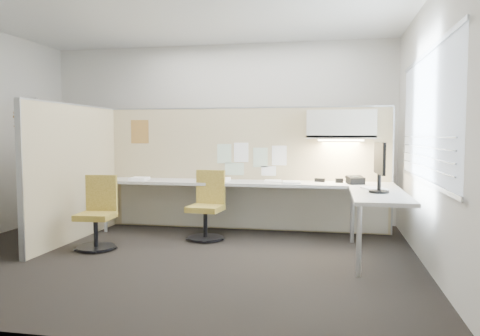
% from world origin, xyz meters
% --- Properties ---
extents(floor, '(5.50, 4.50, 0.01)m').
position_xyz_m(floor, '(0.00, 0.00, -0.01)').
color(floor, black).
rests_on(floor, ground).
extents(ceiling, '(5.50, 4.50, 0.01)m').
position_xyz_m(ceiling, '(0.00, 0.00, 2.80)').
color(ceiling, white).
rests_on(ceiling, wall_back).
extents(wall_back, '(5.50, 0.02, 2.80)m').
position_xyz_m(wall_back, '(0.00, 2.25, 1.40)').
color(wall_back, beige).
rests_on(wall_back, ground).
extents(wall_front, '(5.50, 0.02, 2.80)m').
position_xyz_m(wall_front, '(0.00, -2.25, 1.40)').
color(wall_front, beige).
rests_on(wall_front, ground).
extents(wall_right, '(0.02, 4.50, 2.80)m').
position_xyz_m(wall_right, '(2.75, 0.00, 1.40)').
color(wall_right, beige).
rests_on(wall_right, ground).
extents(window_pane, '(0.01, 2.80, 1.30)m').
position_xyz_m(window_pane, '(2.73, 0.00, 1.55)').
color(window_pane, '#98A2B1').
rests_on(window_pane, wall_right).
extents(partition_back, '(4.10, 0.06, 1.75)m').
position_xyz_m(partition_back, '(0.55, 1.60, 0.88)').
color(partition_back, '#C2B286').
rests_on(partition_back, floor).
extents(partition_left, '(0.06, 2.20, 1.75)m').
position_xyz_m(partition_left, '(-1.50, 0.50, 0.88)').
color(partition_left, '#C2B286').
rests_on(partition_left, floor).
extents(desk, '(4.00, 2.07, 0.73)m').
position_xyz_m(desk, '(0.93, 1.13, 0.60)').
color(desk, beige).
rests_on(desk, floor).
extents(overhead_bin, '(0.90, 0.36, 0.38)m').
position_xyz_m(overhead_bin, '(1.90, 1.39, 1.51)').
color(overhead_bin, beige).
rests_on(overhead_bin, partition_back).
extents(task_light_strip, '(0.60, 0.06, 0.02)m').
position_xyz_m(task_light_strip, '(1.90, 1.39, 1.30)').
color(task_light_strip, '#FFEABF').
rests_on(task_light_strip, overhead_bin).
extents(pinned_papers, '(1.01, 0.00, 0.47)m').
position_xyz_m(pinned_papers, '(0.63, 1.57, 1.03)').
color(pinned_papers, '#8CBF8C').
rests_on(pinned_papers, partition_back).
extents(poster, '(0.28, 0.00, 0.35)m').
position_xyz_m(poster, '(-1.05, 1.57, 1.42)').
color(poster, orange).
rests_on(poster, partition_back).
extents(chair_left, '(0.46, 0.46, 0.87)m').
position_xyz_m(chair_left, '(-0.98, 0.10, 0.41)').
color(chair_left, black).
rests_on(chair_left, floor).
extents(chair_right, '(0.47, 0.48, 0.89)m').
position_xyz_m(chair_right, '(0.18, 0.86, 0.42)').
color(chair_right, black).
rests_on(chair_right, floor).
extents(monitor, '(0.22, 0.53, 0.55)m').
position_xyz_m(monitor, '(2.30, 0.30, 1.05)').
color(monitor, black).
rests_on(monitor, desk).
extents(phone, '(0.26, 0.25, 0.12)m').
position_xyz_m(phone, '(2.08, 1.20, 0.78)').
color(phone, black).
rests_on(phone, desk).
extents(stapler, '(0.15, 0.08, 0.05)m').
position_xyz_m(stapler, '(1.63, 1.41, 0.76)').
color(stapler, black).
rests_on(stapler, desk).
extents(tape_dispenser, '(0.11, 0.07, 0.06)m').
position_xyz_m(tape_dispenser, '(1.89, 1.34, 0.76)').
color(tape_dispenser, black).
rests_on(tape_dispenser, desk).
extents(coat_hook, '(0.18, 0.44, 1.32)m').
position_xyz_m(coat_hook, '(-1.58, -0.36, 1.42)').
color(coat_hook, silver).
rests_on(coat_hook, partition_left).
extents(paper_stack_0, '(0.26, 0.32, 0.04)m').
position_xyz_m(paper_stack_0, '(-0.91, 1.20, 0.75)').
color(paper_stack_0, white).
rests_on(paper_stack_0, desk).
extents(paper_stack_1, '(0.27, 0.33, 0.05)m').
position_xyz_m(paper_stack_1, '(0.26, 1.22, 0.75)').
color(paper_stack_1, white).
rests_on(paper_stack_1, desk).
extents(paper_stack_2, '(0.26, 0.32, 0.02)m').
position_xyz_m(paper_stack_2, '(0.99, 1.33, 0.74)').
color(paper_stack_2, white).
rests_on(paper_stack_2, desk).
extents(paper_stack_3, '(0.26, 0.33, 0.02)m').
position_xyz_m(paper_stack_3, '(1.26, 1.19, 0.74)').
color(paper_stack_3, white).
rests_on(paper_stack_3, desk).
extents(paper_stack_4, '(0.32, 0.36, 0.02)m').
position_xyz_m(paper_stack_4, '(2.28, 0.64, 0.74)').
color(paper_stack_4, white).
rests_on(paper_stack_4, desk).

